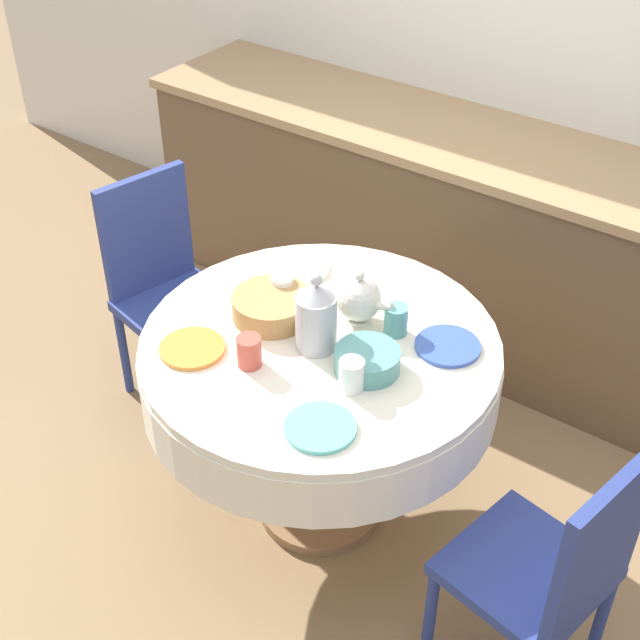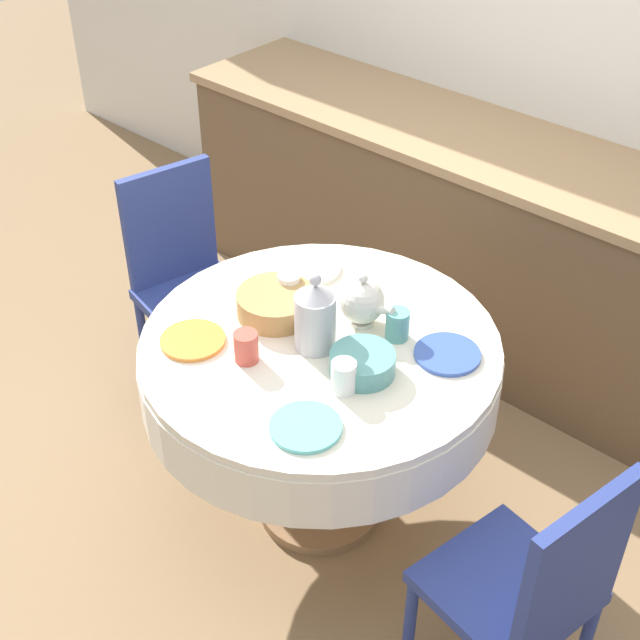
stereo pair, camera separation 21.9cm
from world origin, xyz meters
name	(u,v)px [view 2 (the right image)]	position (x,y,z in m)	size (l,w,h in m)	color
ground_plane	(320,508)	(0.00, 0.00, 0.00)	(12.00, 12.00, 0.00)	#8E704C
wall_back	(595,41)	(0.00, 1.57, 1.30)	(7.00, 0.05, 2.60)	silver
kitchen_counter	(519,259)	(0.00, 1.24, 0.47)	(3.24, 0.64, 0.94)	brown
dining_table	(320,373)	(0.00, 0.00, 0.64)	(1.14, 1.14, 0.77)	olive
chair_left	(532,588)	(0.90, -0.17, 0.52)	(0.47, 0.47, 0.94)	navy
chair_right	(186,275)	(-0.89, 0.20, 0.52)	(0.48, 0.48, 0.94)	navy
plate_near_left	(193,340)	(-0.29, -0.27, 0.78)	(0.20, 0.20, 0.01)	orange
cup_near_left	(246,347)	(-0.10, -0.22, 0.82)	(0.07, 0.07, 0.10)	#CC4C3D
plate_near_right	(306,427)	(0.23, -0.32, 0.78)	(0.20, 0.20, 0.01)	#60BCB7
cup_near_right	(344,377)	(0.20, -0.13, 0.82)	(0.07, 0.07, 0.10)	white
plate_far_left	(311,269)	(-0.28, 0.27, 0.78)	(0.20, 0.20, 0.01)	white
cup_far_left	(289,287)	(-0.22, 0.10, 0.82)	(0.07, 0.07, 0.10)	white
plate_far_right	(447,354)	(0.34, 0.20, 0.78)	(0.20, 0.20, 0.01)	#3856AD
cup_far_right	(397,325)	(0.17, 0.17, 0.82)	(0.07, 0.07, 0.10)	#5BA39E
coffee_carafe	(315,317)	(0.01, -0.03, 0.89)	(0.13, 0.13, 0.27)	#B2B2B7
teapot	(363,302)	(0.04, 0.16, 0.86)	(0.20, 0.14, 0.19)	silver
bread_basket	(276,304)	(-0.20, 0.01, 0.81)	(0.25, 0.25, 0.08)	#AD844C
fruit_bowl	(362,363)	(0.19, -0.03, 0.81)	(0.20, 0.20, 0.07)	#569993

